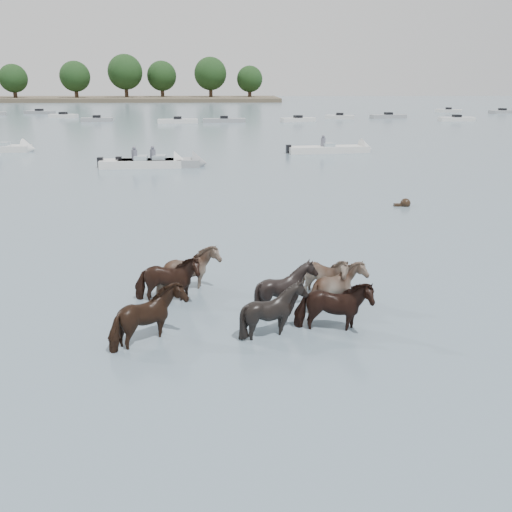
{
  "coord_description": "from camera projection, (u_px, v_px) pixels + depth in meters",
  "views": [
    {
      "loc": [
        -2.33,
        -11.34,
        5.22
      ],
      "look_at": [
        -1.83,
        1.64,
        1.1
      ],
      "focal_mm": 38.76,
      "sensor_mm": 36.0,
      "label": 1
    }
  ],
  "objects": [
    {
      "name": "ground",
      "position": [
        340.0,
        323.0,
        12.47
      ],
      "size": [
        400.0,
        400.0,
        0.0
      ],
      "primitive_type": "plane",
      "color": "slate",
      "rests_on": "ground"
    },
    {
      "name": "pony_herd",
      "position": [
        252.0,
        295.0,
        12.83
      ],
      "size": [
        5.86,
        4.7,
        1.43
      ],
      "color": "black",
      "rests_on": "ground"
    },
    {
      "name": "swimming_pony",
      "position": [
        404.0,
        204.0,
        24.16
      ],
      "size": [
        0.72,
        0.44,
        0.44
      ],
      "color": "black",
      "rests_on": "ground"
    },
    {
      "name": "motorboat_a",
      "position": [
        154.0,
        163.0,
        35.13
      ],
      "size": [
        5.76,
        1.88,
        1.92
      ],
      "rotation": [
        0.0,
        0.0,
        0.05
      ],
      "color": "silver",
      "rests_on": "ground"
    },
    {
      "name": "motorboat_b",
      "position": [
        172.0,
        163.0,
        35.36
      ],
      "size": [
        5.79,
        1.73,
        1.92
      ],
      "rotation": [
        0.0,
        0.0,
        0.02
      ],
      "color": "gray",
      "rests_on": "ground"
    },
    {
      "name": "motorboat_c",
      "position": [
        338.0,
        149.0,
        42.47
      ],
      "size": [
        6.96,
        2.66,
        1.92
      ],
      "rotation": [
        0.0,
        0.0,
        0.16
      ],
      "color": "silver",
      "rests_on": "ground"
    },
    {
      "name": "motorboat_f",
      "position": [
        13.0,
        149.0,
        42.83
      ],
      "size": [
        4.58,
        1.65,
        1.92
      ],
      "rotation": [
        0.0,
        0.0,
        0.01
      ],
      "color": "silver",
      "rests_on": "ground"
    },
    {
      "name": "distant_flotilla",
      "position": [
        248.0,
        116.0,
        83.23
      ],
      "size": [
        103.81,
        27.0,
        0.93
      ],
      "color": "silver",
      "rests_on": "ground"
    }
  ]
}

